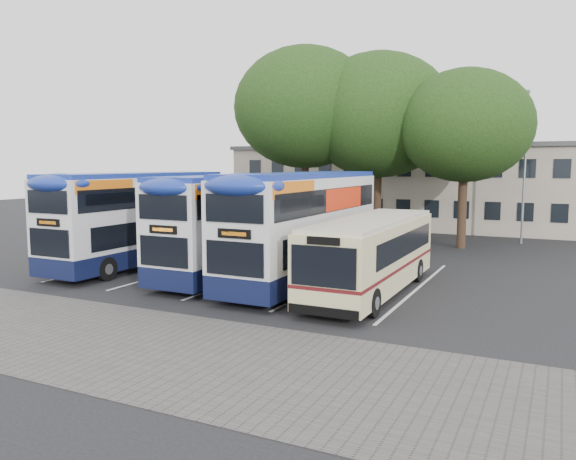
# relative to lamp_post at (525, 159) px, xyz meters

# --- Properties ---
(ground) EXTENTS (120.00, 120.00, 0.00)m
(ground) POSITION_rel_lamp_post_xyz_m (-6.00, -19.97, -5.08)
(ground) COLOR black
(ground) RESTS_ON ground
(paving_strip) EXTENTS (40.00, 6.00, 0.01)m
(paving_strip) POSITION_rel_lamp_post_xyz_m (-8.00, -24.97, -5.08)
(paving_strip) COLOR #595654
(paving_strip) RESTS_ON ground
(bay_lines) EXTENTS (14.12, 11.00, 0.01)m
(bay_lines) POSITION_rel_lamp_post_xyz_m (-9.75, -14.97, -5.08)
(bay_lines) COLOR silver
(bay_lines) RESTS_ON ground
(depot_building) EXTENTS (32.40, 8.40, 6.20)m
(depot_building) POSITION_rel_lamp_post_xyz_m (-6.00, 7.02, -1.93)
(depot_building) COLOR #A69986
(depot_building) RESTS_ON ground
(lamp_post) EXTENTS (0.25, 1.05, 9.06)m
(lamp_post) POSITION_rel_lamp_post_xyz_m (0.00, 0.00, 0.00)
(lamp_post) COLOR gray
(lamp_post) RESTS_ON ground
(tree_left) EXTENTS (9.04, 9.04, 12.19)m
(tree_left) POSITION_rel_lamp_post_xyz_m (-12.90, -3.06, 3.25)
(tree_left) COLOR black
(tree_left) RESTS_ON ground
(tree_mid) EXTENTS (9.10, 9.10, 11.66)m
(tree_mid) POSITION_rel_lamp_post_xyz_m (-8.42, -1.85, 2.69)
(tree_mid) COLOR black
(tree_mid) RESTS_ON ground
(tree_right) EXTENTS (7.44, 7.44, 10.07)m
(tree_right) POSITION_rel_lamp_post_xyz_m (-3.00, -3.26, 1.81)
(tree_right) COLOR black
(tree_right) RESTS_ON ground
(bus_dd_left) EXTENTS (2.54, 10.48, 4.37)m
(bus_dd_left) POSITION_rel_lamp_post_xyz_m (-15.71, -15.61, -2.68)
(bus_dd_left) COLOR #0E1435
(bus_dd_left) RESTS_ON ground
(bus_dd_mid) EXTENTS (2.50, 10.33, 4.30)m
(bus_dd_mid) POSITION_rel_lamp_post_xyz_m (-10.42, -15.36, -2.71)
(bus_dd_mid) COLOR #0E1435
(bus_dd_mid) RESTS_ON ground
(bus_dd_right) EXTENTS (2.58, 10.64, 4.43)m
(bus_dd_right) POSITION_rel_lamp_post_xyz_m (-7.24, -15.64, -2.64)
(bus_dd_right) COLOR #0E1435
(bus_dd_right) RESTS_ON ground
(bus_single) EXTENTS (2.39, 9.40, 2.80)m
(bus_single) POSITION_rel_lamp_post_xyz_m (-4.13, -16.35, -3.50)
(bus_single) COLOR beige
(bus_single) RESTS_ON ground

